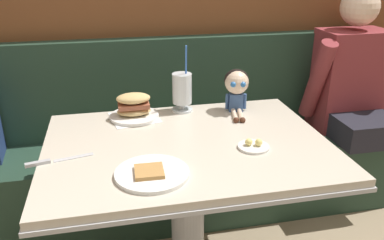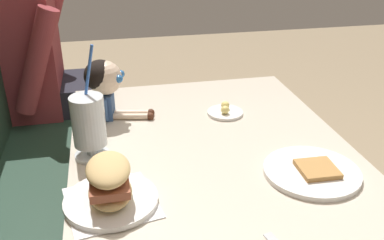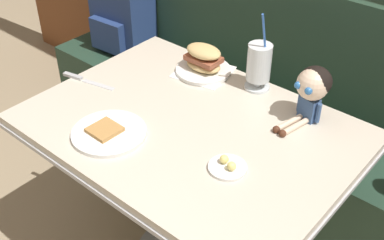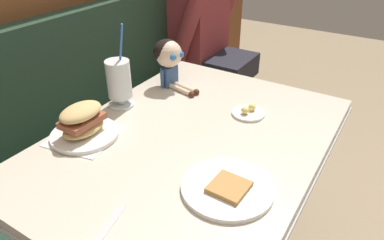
{
  "view_description": "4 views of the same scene",
  "coord_description": "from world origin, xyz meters",
  "views": [
    {
      "loc": [
        -0.27,
        -1.19,
        1.42
      ],
      "look_at": [
        0.03,
        0.22,
        0.82
      ],
      "focal_mm": 37.06,
      "sensor_mm": 36.0,
      "label": 1
    },
    {
      "loc": [
        -1.02,
        0.46,
        1.36
      ],
      "look_at": [
        0.03,
        0.24,
        0.83
      ],
      "focal_mm": 40.29,
      "sensor_mm": 36.0,
      "label": 2
    },
    {
      "loc": [
        0.88,
        -0.84,
        1.74
      ],
      "look_at": [
        0.04,
        0.15,
        0.79
      ],
      "focal_mm": 45.97,
      "sensor_mm": 36.0,
      "label": 3
    },
    {
      "loc": [
        -0.83,
        -0.34,
        1.39
      ],
      "look_at": [
        0.03,
        0.19,
        0.79
      ],
      "focal_mm": 33.31,
      "sensor_mm": 36.0,
      "label": 4
    }
  ],
  "objects": [
    {
      "name": "booth_bench",
      "position": [
        0.0,
        0.81,
        0.33
      ],
      "size": [
        2.6,
        0.48,
        1.0
      ],
      "color": "#233D2D",
      "rests_on": "ground"
    },
    {
      "name": "diner_table",
      "position": [
        0.0,
        0.18,
        0.54
      ],
      "size": [
        1.11,
        0.81,
        0.74
      ],
      "color": "beige",
      "rests_on": "ground"
    },
    {
      "name": "toast_plate",
      "position": [
        -0.17,
        -0.04,
        0.75
      ],
      "size": [
        0.25,
        0.25,
        0.03
      ],
      "color": "white",
      "rests_on": "diner_table"
    },
    {
      "name": "milkshake_glass",
      "position": [
        0.04,
        0.52,
        0.84
      ],
      "size": [
        0.1,
        0.1,
        0.31
      ],
      "color": "silver",
      "rests_on": "diner_table"
    },
    {
      "name": "sandwich_plate",
      "position": [
        -0.18,
        0.48,
        0.79
      ],
      "size": [
        0.23,
        0.23,
        0.12
      ],
      "color": "white",
      "rests_on": "diner_table"
    },
    {
      "name": "butter_saucer",
      "position": [
        0.24,
        0.08,
        0.75
      ],
      "size": [
        0.12,
        0.12,
        0.04
      ],
      "color": "white",
      "rests_on": "diner_table"
    },
    {
      "name": "butter_knife",
      "position": [
        -0.51,
        0.12,
        0.74
      ],
      "size": [
        0.23,
        0.07,
        0.01
      ],
      "color": "silver",
      "rests_on": "diner_table"
    },
    {
      "name": "seated_doll",
      "position": [
        0.29,
        0.47,
        0.87
      ],
      "size": [
        0.13,
        0.23,
        0.2
      ],
      "color": "#385689",
      "rests_on": "diner_table"
    },
    {
      "name": "diner_patron",
      "position": [
        1.09,
        0.76,
        0.74
      ],
      "size": [
        0.55,
        0.48,
        0.81
      ],
      "color": "maroon",
      "rests_on": "booth_bench"
    }
  ]
}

